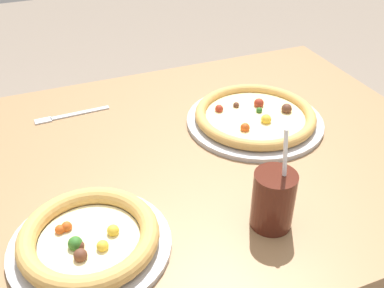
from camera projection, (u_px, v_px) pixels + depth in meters
dining_table at (216, 183)px, 1.19m from camera, size 1.12×0.94×0.75m
pizza_near at (89, 239)px, 0.84m from camera, size 0.30×0.30×0.05m
pizza_far at (255, 117)px, 1.21m from camera, size 0.36×0.36×0.04m
drink_cup_colored at (273, 200)px, 0.87m from camera, size 0.08×0.08×0.21m
fork at (69, 115)px, 1.24m from camera, size 0.20×0.03×0.00m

